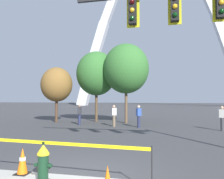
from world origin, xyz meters
TOP-DOWN VIEW (x-y plane):
  - ground_plane at (0.00, 0.00)m, footprint 240.00×240.00m
  - fire_hydrant at (-0.63, -0.61)m, footprint 0.46×0.48m
  - caution_tape_barrier at (-0.41, -0.53)m, footprint 4.90×0.39m
  - traffic_cone_by_hydrant at (-1.49, -0.17)m, footprint 0.36×0.36m
  - monument_arch at (-0.00, 64.80)m, footprint 50.56×2.97m
  - tree_far_left at (-7.10, 13.13)m, footprint 2.78×2.78m
  - tree_left_mid at (-3.84, 14.50)m, footprint 3.65×3.65m
  - tree_center_left at (-0.96, 13.68)m, footprint 3.86×3.86m
  - pedestrian_walking_left at (-1.46, 11.16)m, footprint 0.39×0.35m
  - pedestrian_standing_center at (5.84, 10.39)m, footprint 0.39×0.32m
  - pedestrian_walking_right at (-4.38, 11.65)m, footprint 0.23×0.36m
  - pedestrian_near_trees at (0.41, 10.94)m, footprint 0.39×0.38m

SIDE VIEW (x-z plane):
  - ground_plane at x=0.00m, z-range 0.00..0.00m
  - traffic_cone_by_hydrant at x=-1.49m, z-range -0.01..0.72m
  - fire_hydrant at x=-0.63m, z-range -0.03..0.96m
  - caution_tape_barrier at x=-0.41m, z-range 0.18..1.21m
  - pedestrian_walking_left at x=-1.46m, z-range 0.02..1.61m
  - pedestrian_standing_center at x=5.84m, z-range 0.02..1.61m
  - pedestrian_walking_right at x=-4.38m, z-range 0.02..1.61m
  - pedestrian_near_trees at x=0.41m, z-range 0.02..1.61m
  - tree_far_left at x=-7.10m, z-range 0.89..5.75m
  - tree_left_mid at x=-3.84m, z-range 1.18..7.56m
  - tree_center_left at x=-0.96m, z-range 1.25..8.00m
  - monument_arch at x=0.00m, z-range -3.36..47.58m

